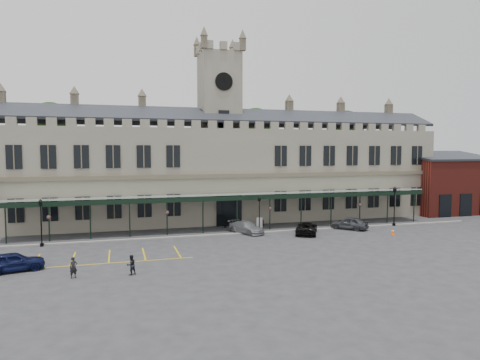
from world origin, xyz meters
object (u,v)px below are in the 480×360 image
object	(u,v)px
car_taxi	(246,227)
car_right_a	(349,223)
lamp_post_left	(41,218)
car_van	(307,228)
station_building	(220,172)
lamp_post_mid	(259,211)
clock_tower	(219,122)
sign_board	(259,223)
car_left_a	(13,262)
lamp_post_right	(394,202)
person_a	(73,268)
person_b	(131,265)
traffic_cone	(393,232)

from	to	relation	value
car_taxi	car_right_a	xyz separation A→B (m)	(12.34, -1.03, 0.07)
lamp_post_left	car_van	world-z (taller)	lamp_post_left
station_building	lamp_post_mid	distance (m)	11.37
clock_tower	station_building	bearing A→B (deg)	-90.00
sign_board	car_left_a	bearing A→B (deg)	-136.88
clock_tower	sign_board	distance (m)	14.88
lamp_post_right	person_a	xyz separation A→B (m)	(-35.98, -12.21, -2.12)
person_b	car_right_a	bearing A→B (deg)	174.87
clock_tower	lamp_post_left	size ratio (longest dim) A/B	5.30
station_building	lamp_post_left	world-z (taller)	station_building
car_van	lamp_post_mid	bearing A→B (deg)	5.65
station_building	traffic_cone	size ratio (longest dim) A/B	89.67
traffic_cone	car_van	xyz separation A→B (m)	(-8.98, 3.04, 0.33)
lamp_post_left	car_taxi	distance (m)	21.13
car_taxi	person_a	xyz separation A→B (m)	(-17.03, -12.62, 0.11)
traffic_cone	person_b	size ratio (longest dim) A/B	0.44
person_a	lamp_post_mid	bearing A→B (deg)	8.08
sign_board	person_a	size ratio (longest dim) A/B	0.79
lamp_post_mid	car_left_a	size ratio (longest dim) A/B	0.95
traffic_cone	sign_board	distance (m)	15.18
lamp_post_mid	car_van	xyz separation A→B (m)	(4.89, -2.00, -1.86)
lamp_post_right	person_a	world-z (taller)	lamp_post_right
clock_tower	car_right_a	distance (m)	21.24
lamp_post_mid	car_right_a	bearing A→B (deg)	-4.40
lamp_post_mid	car_van	size ratio (longest dim) A/B	0.90
car_taxi	car_right_a	bearing A→B (deg)	-32.09
lamp_post_mid	sign_board	distance (m)	3.81
sign_board	station_building	bearing A→B (deg)	129.35
traffic_cone	person_b	bearing A→B (deg)	-164.75
person_a	person_b	xyz separation A→B (m)	(4.08, -0.32, -0.02)
lamp_post_mid	car_left_a	world-z (taller)	lamp_post_mid
station_building	clock_tower	world-z (taller)	clock_tower
lamp_post_right	car_van	size ratio (longest dim) A/B	1.03
car_right_a	person_b	xyz separation A→B (m)	(-25.30, -11.91, 0.02)
car_left_a	car_right_a	xyz separation A→B (m)	(34.00, 8.50, -0.02)
station_building	lamp_post_right	world-z (taller)	station_building
clock_tower	lamp_post_right	bearing A→B (deg)	-28.75
car_right_a	car_left_a	bearing A→B (deg)	-27.94
car_taxi	traffic_cone	bearing A→B (deg)	-46.15
station_building	lamp_post_left	xyz separation A→B (m)	(-20.36, -11.04, -3.70)
car_taxi	car_van	xyz separation A→B (m)	(6.34, -2.20, -0.01)
lamp_post_left	person_b	bearing A→B (deg)	-56.45
traffic_cone	car_taxi	xyz separation A→B (m)	(-15.32, 5.23, 0.34)
station_building	car_right_a	size ratio (longest dim) A/B	13.78
sign_board	car_left_a	xyz separation A→B (m)	(-24.18, -12.46, 0.15)
lamp_post_left	lamp_post_mid	size ratio (longest dim) A/B	1.10
lamp_post_mid	sign_board	size ratio (longest dim) A/B	3.42
traffic_cone	car_van	bearing A→B (deg)	161.32
lamp_post_left	car_right_a	distance (m)	33.42
lamp_post_mid	traffic_cone	bearing A→B (deg)	-19.96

